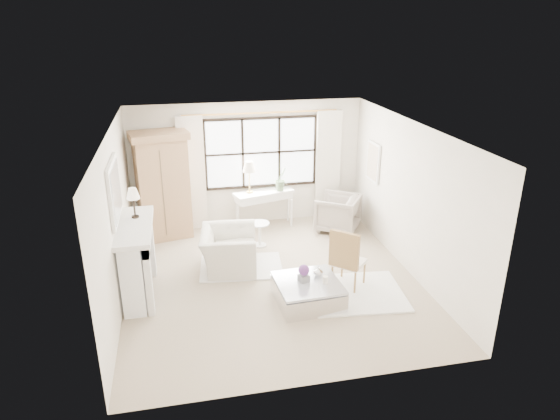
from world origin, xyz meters
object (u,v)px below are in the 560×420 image
(console_table, at_px, (264,209))
(coffee_table, at_px, (308,292))
(armoire, at_px, (163,185))
(club_armchair, at_px, (229,250))

(console_table, bearing_deg, coffee_table, -103.23)
(armoire, relative_size, club_armchair, 1.98)
(armoire, distance_m, club_armchair, 2.19)
(armoire, relative_size, console_table, 1.63)
(club_armchair, distance_m, coffee_table, 1.84)
(armoire, bearing_deg, coffee_table, -66.52)
(armoire, relative_size, coffee_table, 2.12)
(console_table, xyz_separation_m, club_armchair, (-0.99, -1.85, -0.03))
(club_armchair, xyz_separation_m, coffee_table, (1.11, -1.46, -0.19))
(armoire, xyz_separation_m, club_armchair, (1.13, -1.71, -0.77))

